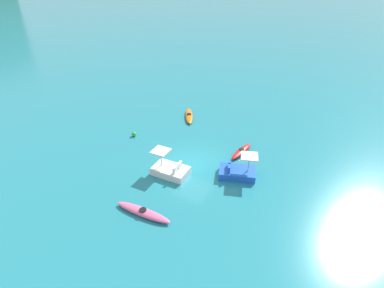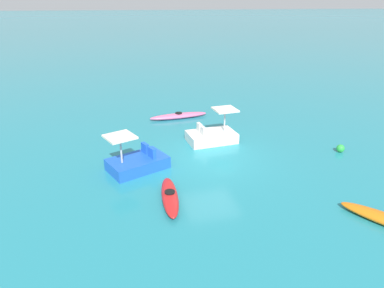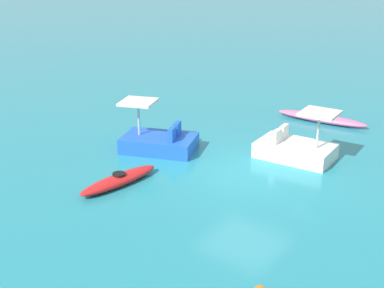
% 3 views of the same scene
% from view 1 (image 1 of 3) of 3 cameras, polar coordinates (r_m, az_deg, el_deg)
% --- Properties ---
extents(ground_plane, '(600.00, 600.00, 0.00)m').
position_cam_1_polar(ground_plane, '(22.03, 0.24, -3.48)').
color(ground_plane, teal).
extents(kayak_pink, '(0.90, 3.62, 0.37)m').
position_cam_1_polar(kayak_pink, '(18.06, -9.14, -12.47)').
color(kayak_pink, pink).
rests_on(kayak_pink, ground_plane).
extents(kayak_red, '(2.75, 0.84, 0.37)m').
position_cam_1_polar(kayak_red, '(23.30, 9.20, -1.34)').
color(kayak_red, red).
rests_on(kayak_red, ground_plane).
extents(kayak_orange, '(3.04, 2.33, 0.37)m').
position_cam_1_polar(kayak_orange, '(28.38, -0.56, 5.30)').
color(kayak_orange, orange).
rests_on(kayak_orange, ground_plane).
extents(pedal_boat_blue, '(2.29, 2.79, 1.68)m').
position_cam_1_polar(pedal_boat_blue, '(20.78, 8.48, -5.12)').
color(pedal_boat_blue, blue).
rests_on(pedal_boat_blue, ground_plane).
extents(pedal_boat_white, '(1.68, 2.54, 1.68)m').
position_cam_1_polar(pedal_boat_white, '(20.79, -4.09, -4.81)').
color(pedal_boat_white, white).
rests_on(pedal_boat_white, ground_plane).
extents(buoy_green, '(0.38, 0.38, 0.38)m').
position_cam_1_polar(buoy_green, '(25.68, -10.80, 1.83)').
color(buoy_green, green).
rests_on(buoy_green, ground_plane).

